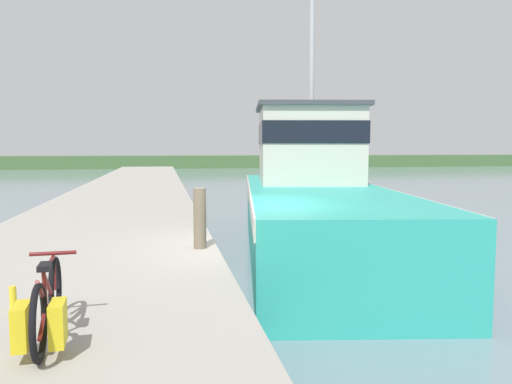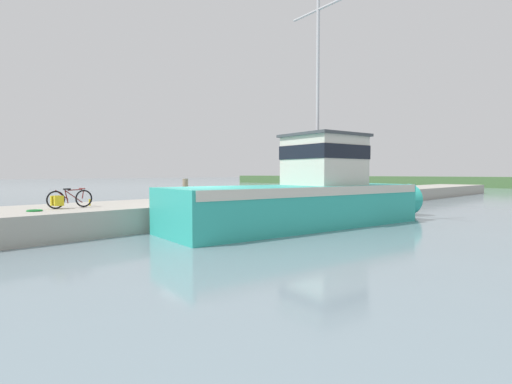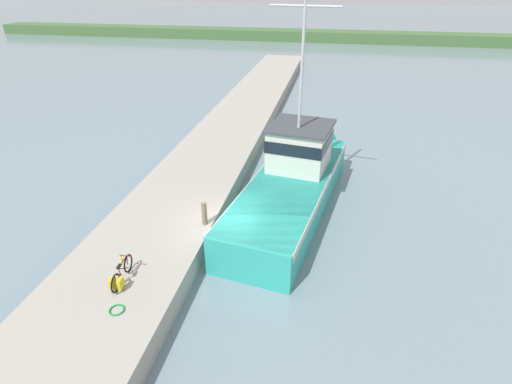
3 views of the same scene
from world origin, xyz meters
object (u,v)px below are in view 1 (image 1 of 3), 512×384
object	(u,v)px
bicycle_touring	(45,309)
water_bottle_on_curb	(13,298)
mooring_post	(200,218)
fishing_boat_main	(312,199)

from	to	relation	value
bicycle_touring	water_bottle_on_curb	size ratio (longest dim) A/B	6.58
mooring_post	fishing_boat_main	bearing A→B (deg)	50.85
fishing_boat_main	mooring_post	world-z (taller)	fishing_boat_main
fishing_boat_main	mooring_post	size ratio (longest dim) A/B	13.04
water_bottle_on_curb	mooring_post	bearing A→B (deg)	52.97
fishing_boat_main	water_bottle_on_curb	size ratio (longest dim) A/B	53.82
fishing_boat_main	bicycle_touring	xyz separation A→B (m)	(-4.96, -8.14, -0.07)
mooring_post	water_bottle_on_curb	world-z (taller)	mooring_post
bicycle_touring	mooring_post	bearing A→B (deg)	63.47
fishing_boat_main	water_bottle_on_curb	xyz separation A→B (m)	(-5.54, -7.03, -0.28)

